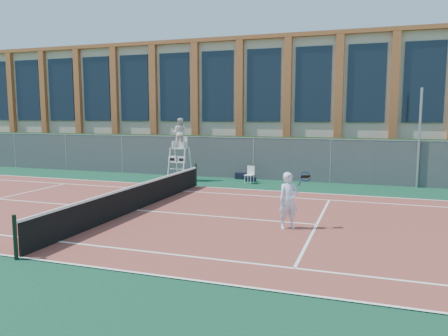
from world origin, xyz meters
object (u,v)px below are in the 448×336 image
(umpire_chair, at_px, (180,135))
(tennis_player, at_px, (289,200))
(plastic_chair, at_px, (250,173))
(steel_pole, at_px, (419,138))

(umpire_chair, xyz_separation_m, tennis_player, (7.10, -7.77, -1.51))
(plastic_chair, distance_m, tennis_player, 8.81)
(steel_pole, xyz_separation_m, plastic_chair, (-7.81, -1.33, -1.82))
(steel_pole, relative_size, umpire_chair, 1.42)
(umpire_chair, bearing_deg, tennis_player, -47.61)
(steel_pole, bearing_deg, plastic_chair, -170.36)
(umpire_chair, bearing_deg, plastic_chair, 5.13)
(steel_pole, relative_size, tennis_player, 2.71)
(steel_pole, height_order, plastic_chair, steel_pole)
(umpire_chair, distance_m, tennis_player, 10.64)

